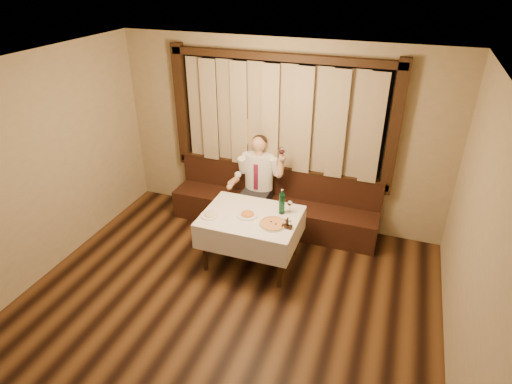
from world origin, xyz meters
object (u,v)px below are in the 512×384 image
(banquette, at_px, (274,207))
(cruet_caddy, at_px, (287,225))
(pizza, at_px, (273,224))
(green_bottle, at_px, (282,203))
(dining_table, at_px, (251,222))
(pasta_red, at_px, (247,213))
(pasta_cream, at_px, (210,213))
(seated_man, at_px, (258,177))

(banquette, xyz_separation_m, cruet_caddy, (0.53, -1.16, 0.49))
(pizza, distance_m, green_bottle, 0.34)
(dining_table, bearing_deg, pizza, -20.11)
(pasta_red, bearing_deg, cruet_caddy, -11.23)
(dining_table, bearing_deg, green_bottle, 26.79)
(banquette, bearing_deg, cruet_caddy, -65.39)
(dining_table, relative_size, green_bottle, 3.57)
(pasta_red, relative_size, cruet_caddy, 2.10)
(banquette, bearing_deg, pasta_cream, -112.53)
(banquette, relative_size, dining_table, 2.52)
(banquette, height_order, seated_man, seated_man)
(banquette, distance_m, pasta_red, 1.15)
(pizza, height_order, pasta_red, pasta_red)
(pasta_red, height_order, seated_man, seated_man)
(banquette, xyz_separation_m, pasta_red, (-0.04, -1.04, 0.49))
(pizza, height_order, green_bottle, green_bottle)
(pasta_cream, xyz_separation_m, cruet_caddy, (1.04, 0.06, 0.01))
(banquette, distance_m, pasta_cream, 1.40)
(pizza, distance_m, cruet_caddy, 0.19)
(green_bottle, bearing_deg, pasta_red, -153.13)
(banquette, height_order, pasta_red, banquette)
(green_bottle, relative_size, cruet_caddy, 2.60)
(pizza, distance_m, seated_man, 1.21)
(dining_table, bearing_deg, banquette, 90.00)
(pasta_red, distance_m, green_bottle, 0.47)
(green_bottle, xyz_separation_m, seated_man, (-0.60, 0.75, -0.06))
(seated_man, bearing_deg, pizza, -61.36)
(banquette, bearing_deg, seated_man, -158.99)
(cruet_caddy, bearing_deg, banquette, 117.12)
(dining_table, xyz_separation_m, seated_man, (-0.24, 0.93, 0.19))
(pasta_cream, relative_size, green_bottle, 0.69)
(pasta_cream, bearing_deg, seated_man, 76.55)
(pasta_cream, bearing_deg, banquette, 67.47)
(green_bottle, bearing_deg, cruet_caddy, -62.63)
(seated_man, bearing_deg, green_bottle, -51.25)
(pasta_red, xyz_separation_m, cruet_caddy, (0.57, -0.11, 0.01))
(banquette, xyz_separation_m, pasta_cream, (-0.51, -1.22, 0.48))
(seated_man, bearing_deg, dining_table, -75.83)
(dining_table, height_order, pizza, pizza)
(green_bottle, height_order, cruet_caddy, green_bottle)
(dining_table, distance_m, pizza, 0.38)
(pasta_cream, height_order, cruet_caddy, cruet_caddy)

